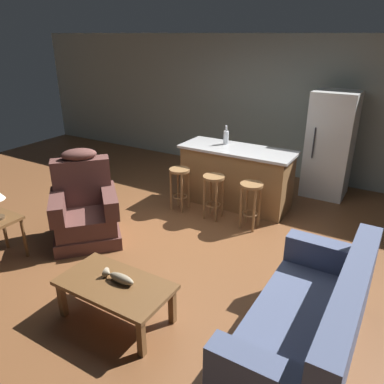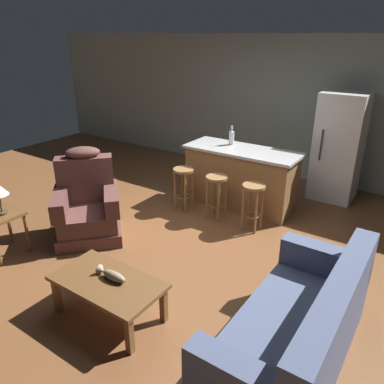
{
  "view_description": "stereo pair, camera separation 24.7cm",
  "coord_description": "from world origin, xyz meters",
  "px_view_note": "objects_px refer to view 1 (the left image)",
  "views": [
    {
      "loc": [
        2.28,
        -3.83,
        2.6
      ],
      "look_at": [
        0.05,
        -0.1,
        0.75
      ],
      "focal_mm": 35.0,
      "sensor_mm": 36.0,
      "label": 1
    },
    {
      "loc": [
        2.49,
        -3.69,
        2.6
      ],
      "look_at": [
        0.05,
        -0.1,
        0.75
      ],
      "focal_mm": 35.0,
      "sensor_mm": 36.0,
      "label": 2
    }
  ],
  "objects_px": {
    "recliner_near_lamp": "(85,209)",
    "bar_stool_left": "(180,181)",
    "fish_figurine": "(119,278)",
    "couch": "(309,328)",
    "coffee_table": "(115,288)",
    "bar_stool_right": "(251,197)",
    "bottle_tall_green": "(226,137)",
    "bar_stool_middle": "(213,189)",
    "kitchen_island": "(236,177)",
    "refrigerator": "(330,145)"
  },
  "relations": [
    {
      "from": "fish_figurine",
      "to": "couch",
      "type": "distance_m",
      "value": 1.76
    },
    {
      "from": "recliner_near_lamp",
      "to": "kitchen_island",
      "type": "xyz_separation_m",
      "value": [
        1.29,
        2.03,
        0.06
      ]
    },
    {
      "from": "fish_figurine",
      "to": "bar_stool_left",
      "type": "xyz_separation_m",
      "value": [
        -0.84,
        2.38,
        0.01
      ]
    },
    {
      "from": "couch",
      "to": "refrigerator",
      "type": "xyz_separation_m",
      "value": [
        -0.73,
        3.8,
        0.54
      ]
    },
    {
      "from": "kitchen_island",
      "to": "bar_stool_middle",
      "type": "relative_size",
      "value": 2.65
    },
    {
      "from": "coffee_table",
      "to": "bar_stool_right",
      "type": "xyz_separation_m",
      "value": [
        0.37,
        2.42,
        0.11
      ]
    },
    {
      "from": "recliner_near_lamp",
      "to": "couch",
      "type": "bearing_deg",
      "value": 32.93
    },
    {
      "from": "kitchen_island",
      "to": "refrigerator",
      "type": "distance_m",
      "value": 1.71
    },
    {
      "from": "coffee_table",
      "to": "couch",
      "type": "height_order",
      "value": "couch"
    },
    {
      "from": "recliner_near_lamp",
      "to": "coffee_table",
      "type": "bearing_deg",
      "value": 7.76
    },
    {
      "from": "bar_stool_middle",
      "to": "bottle_tall_green",
      "type": "height_order",
      "value": "bottle_tall_green"
    },
    {
      "from": "bottle_tall_green",
      "to": "refrigerator",
      "type": "bearing_deg",
      "value": 37.16
    },
    {
      "from": "coffee_table",
      "to": "refrigerator",
      "type": "relative_size",
      "value": 0.62
    },
    {
      "from": "bar_stool_middle",
      "to": "bottle_tall_green",
      "type": "relative_size",
      "value": 2.25
    },
    {
      "from": "recliner_near_lamp",
      "to": "bar_stool_right",
      "type": "xyz_separation_m",
      "value": [
        1.81,
        1.4,
        0.05
      ]
    },
    {
      "from": "recliner_near_lamp",
      "to": "bar_stool_left",
      "type": "distance_m",
      "value": 1.53
    },
    {
      "from": "coffee_table",
      "to": "bottle_tall_green",
      "type": "relative_size",
      "value": 3.64
    },
    {
      "from": "recliner_near_lamp",
      "to": "bar_stool_middle",
      "type": "xyz_separation_m",
      "value": [
        1.21,
        1.4,
        0.05
      ]
    },
    {
      "from": "bar_stool_right",
      "to": "refrigerator",
      "type": "distance_m",
      "value": 1.98
    },
    {
      "from": "coffee_table",
      "to": "recliner_near_lamp",
      "type": "relative_size",
      "value": 0.92
    },
    {
      "from": "kitchen_island",
      "to": "bottle_tall_green",
      "type": "distance_m",
      "value": 0.66
    },
    {
      "from": "coffee_table",
      "to": "kitchen_island",
      "type": "height_order",
      "value": "kitchen_island"
    },
    {
      "from": "couch",
      "to": "bottle_tall_green",
      "type": "xyz_separation_m",
      "value": [
        -2.14,
        2.73,
        0.72
      ]
    },
    {
      "from": "bottle_tall_green",
      "to": "fish_figurine",
      "type": "bearing_deg",
      "value": -82.08
    },
    {
      "from": "coffee_table",
      "to": "recliner_near_lamp",
      "type": "xyz_separation_m",
      "value": [
        -1.44,
        1.02,
        0.06
      ]
    },
    {
      "from": "bar_stool_middle",
      "to": "refrigerator",
      "type": "height_order",
      "value": "refrigerator"
    },
    {
      "from": "recliner_near_lamp",
      "to": "refrigerator",
      "type": "distance_m",
      "value": 4.07
    },
    {
      "from": "bar_stool_middle",
      "to": "bar_stool_left",
      "type": "bearing_deg",
      "value": 180.0
    },
    {
      "from": "coffee_table",
      "to": "bar_stool_middle",
      "type": "relative_size",
      "value": 1.62
    },
    {
      "from": "bar_stool_left",
      "to": "couch",
      "type": "bearing_deg",
      "value": -37.74
    },
    {
      "from": "couch",
      "to": "kitchen_island",
      "type": "height_order",
      "value": "kitchen_island"
    },
    {
      "from": "bar_stool_left",
      "to": "refrigerator",
      "type": "distance_m",
      "value": 2.61
    },
    {
      "from": "bar_stool_right",
      "to": "bottle_tall_green",
      "type": "xyz_separation_m",
      "value": [
        -0.78,
        0.76,
        0.59
      ]
    },
    {
      "from": "couch",
      "to": "bottle_tall_green",
      "type": "bearing_deg",
      "value": -51.72
    },
    {
      "from": "coffee_table",
      "to": "bar_stool_left",
      "type": "relative_size",
      "value": 1.62
    },
    {
      "from": "bar_stool_left",
      "to": "bottle_tall_green",
      "type": "relative_size",
      "value": 2.25
    },
    {
      "from": "refrigerator",
      "to": "fish_figurine",
      "type": "bearing_deg",
      "value": -103.05
    },
    {
      "from": "bar_stool_left",
      "to": "bar_stool_middle",
      "type": "xyz_separation_m",
      "value": [
        0.59,
        0.0,
        0.0
      ]
    },
    {
      "from": "bar_stool_right",
      "to": "bottle_tall_green",
      "type": "relative_size",
      "value": 2.25
    },
    {
      "from": "kitchen_island",
      "to": "recliner_near_lamp",
      "type": "bearing_deg",
      "value": -122.39
    },
    {
      "from": "coffee_table",
      "to": "couch",
      "type": "bearing_deg",
      "value": 14.62
    },
    {
      "from": "refrigerator",
      "to": "bottle_tall_green",
      "type": "height_order",
      "value": "refrigerator"
    },
    {
      "from": "recliner_near_lamp",
      "to": "bar_stool_left",
      "type": "relative_size",
      "value": 1.76
    },
    {
      "from": "bar_stool_right",
      "to": "bar_stool_middle",
      "type": "bearing_deg",
      "value": 180.0
    },
    {
      "from": "bar_stool_left",
      "to": "refrigerator",
      "type": "xyz_separation_m",
      "value": [
        1.82,
        1.83,
        0.41
      ]
    },
    {
      "from": "coffee_table",
      "to": "bottle_tall_green",
      "type": "height_order",
      "value": "bottle_tall_green"
    },
    {
      "from": "kitchen_island",
      "to": "bottle_tall_green",
      "type": "xyz_separation_m",
      "value": [
        -0.27,
        0.13,
        0.59
      ]
    },
    {
      "from": "recliner_near_lamp",
      "to": "bottle_tall_green",
      "type": "relative_size",
      "value": 3.97
    },
    {
      "from": "bar_stool_right",
      "to": "bottle_tall_green",
      "type": "distance_m",
      "value": 1.24
    },
    {
      "from": "coffee_table",
      "to": "bar_stool_middle",
      "type": "bearing_deg",
      "value": 95.35
    }
  ]
}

